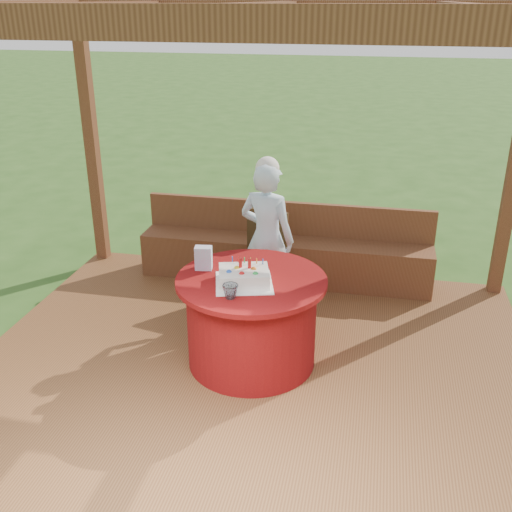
{
  "coord_description": "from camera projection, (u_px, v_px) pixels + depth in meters",
  "views": [
    {
      "loc": [
        0.88,
        -3.95,
        2.86
      ],
      "look_at": [
        0.0,
        0.25,
        1.0
      ],
      "focal_mm": 42.0,
      "sensor_mm": 36.0,
      "label": 1
    }
  ],
  "objects": [
    {
      "name": "ground",
      "position": [
        250.0,
        381.0,
        4.85
      ],
      "size": [
        60.0,
        60.0,
        0.0
      ],
      "primitive_type": "plane",
      "color": "#274C19",
      "rests_on": "ground"
    },
    {
      "name": "deck",
      "position": [
        250.0,
        375.0,
        4.83
      ],
      "size": [
        4.5,
        4.0,
        0.12
      ],
      "primitive_type": "cube",
      "color": "brown",
      "rests_on": "ground"
    },
    {
      "name": "pergola",
      "position": [
        248.0,
        73.0,
        3.89
      ],
      "size": [
        4.5,
        4.0,
        2.72
      ],
      "color": "brown",
      "rests_on": "deck"
    },
    {
      "name": "bench",
      "position": [
        285.0,
        255.0,
        6.24
      ],
      "size": [
        3.0,
        0.42,
        0.8
      ],
      "color": "brown",
      "rests_on": "deck"
    },
    {
      "name": "table",
      "position": [
        252.0,
        320.0,
        4.76
      ],
      "size": [
        1.18,
        1.18,
        0.75
      ],
      "color": "maroon",
      "rests_on": "deck"
    },
    {
      "name": "chair",
      "position": [
        263.0,
        252.0,
        5.78
      ],
      "size": [
        0.5,
        0.5,
        0.87
      ],
      "color": "#372411",
      "rests_on": "deck"
    },
    {
      "name": "elderly_woman",
      "position": [
        267.0,
        236.0,
        5.45
      ],
      "size": [
        0.59,
        0.47,
        1.48
      ],
      "color": "#A1D0EF",
      "rests_on": "deck"
    },
    {
      "name": "birthday_cake",
      "position": [
        244.0,
        276.0,
        4.51
      ],
      "size": [
        0.52,
        0.52,
        0.19
      ],
      "color": "white",
      "rests_on": "table"
    },
    {
      "name": "gift_bag",
      "position": [
        203.0,
        258.0,
        4.74
      ],
      "size": [
        0.14,
        0.1,
        0.19
      ],
      "primitive_type": "cube",
      "rotation": [
        0.0,
        0.0,
        0.15
      ],
      "color": "#EB98D0",
      "rests_on": "table"
    },
    {
      "name": "drinking_glass",
      "position": [
        230.0,
        291.0,
        4.29
      ],
      "size": [
        0.14,
        0.14,
        0.11
      ],
      "primitive_type": "imported",
      "rotation": [
        0.0,
        0.0,
        0.31
      ],
      "color": "white",
      "rests_on": "table"
    }
  ]
}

